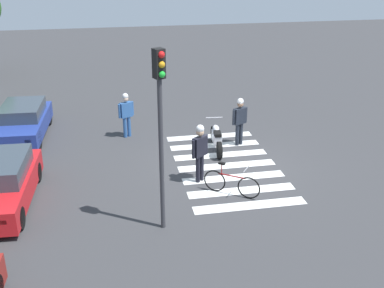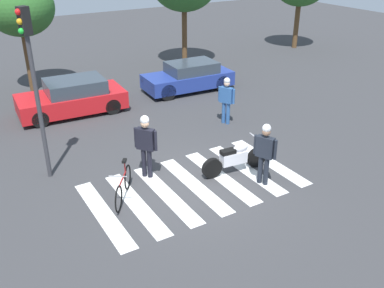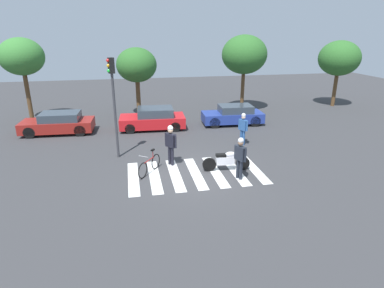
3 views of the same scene
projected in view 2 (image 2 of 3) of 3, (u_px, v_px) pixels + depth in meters
name	position (u px, v px, depth m)	size (l,w,h in m)	color
ground_plane	(195.00, 185.00, 12.09)	(60.00, 60.00, 0.00)	#38383A
police_motorcycle	(235.00, 158.00, 12.57)	(2.13, 0.62, 1.02)	black
leaning_bicycle	(123.00, 186.00, 11.30)	(1.06, 1.48, 1.01)	black
officer_on_foot	(146.00, 142.00, 12.03)	(0.48, 0.58, 1.91)	black
officer_by_motorcycle	(265.00, 150.00, 11.71)	(0.39, 0.63, 1.83)	#1E232D
pedestrian_bystander	(226.00, 97.00, 15.60)	(0.40, 0.60, 1.77)	#2D5999
crosswalk_stripes	(195.00, 185.00, 12.08)	(5.85, 3.35, 0.01)	silver
car_red_convertible	(72.00, 97.00, 16.70)	(4.14, 2.07, 1.35)	black
car_blue_hatchback	(189.00, 77.00, 19.17)	(4.03, 1.88, 1.28)	black
traffic_light_pole	(32.00, 71.00, 11.14)	(0.36, 0.32, 4.79)	#38383D
street_tree_mid	(20.00, 8.00, 17.89)	(2.82, 2.82, 4.82)	brown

